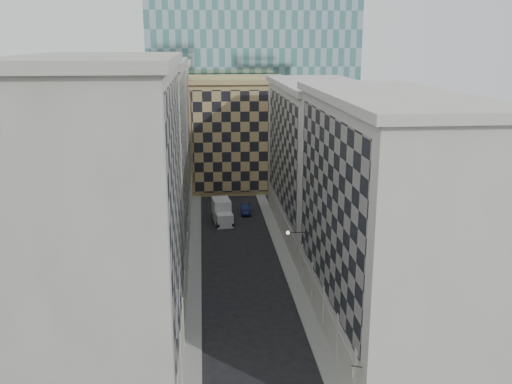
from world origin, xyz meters
TOP-DOWN VIEW (x-y plane):
  - sidewalk_west at (-5.25, 30.00)m, footprint 1.50×100.00m
  - sidewalk_east at (5.25, 30.00)m, footprint 1.50×100.00m
  - bldg_left_a at (-10.88, 11.00)m, footprint 10.80×22.80m
  - bldg_left_b at (-10.88, 33.00)m, footprint 10.80×22.80m
  - bldg_left_c at (-10.88, 55.00)m, footprint 10.80×22.80m
  - bldg_right_a at (10.88, 15.00)m, footprint 10.80×26.80m
  - bldg_right_b at (10.89, 42.00)m, footprint 10.80×28.80m
  - tan_block at (2.00, 67.90)m, footprint 16.80×14.80m
  - church_tower at (0.00, 82.00)m, footprint 7.20×7.20m
  - flagpoles_left at (-5.90, 6.00)m, footprint 0.10×6.33m
  - bracket_lamp at (4.38, 24.00)m, footprint 1.98×0.36m
  - box_truck at (-1.52, 47.36)m, footprint 2.95×5.93m
  - dark_car at (2.07, 51.14)m, footprint 1.46×4.05m
  - shop_sign at (5.42, 3.00)m, footprint 0.69×0.60m

SIDE VIEW (x-z plane):
  - sidewalk_west at x=-5.25m, z-range 0.00..0.15m
  - sidewalk_east at x=5.25m, z-range 0.00..0.15m
  - dark_car at x=2.07m, z-range 0.00..1.33m
  - box_truck at x=-1.52m, z-range -0.20..2.93m
  - shop_sign at x=5.42m, z-range 3.49..4.19m
  - bracket_lamp at x=4.38m, z-range 6.02..6.38m
  - flagpoles_left at x=-5.90m, z-range 6.83..9.17m
  - tan_block at x=2.00m, z-range 0.04..18.84m
  - bldg_right_b at x=10.89m, z-range 0.00..19.70m
  - bldg_right_a at x=10.88m, z-range -0.03..20.67m
  - bldg_left_c at x=-10.88m, z-range -0.02..21.68m
  - bldg_left_b at x=-10.88m, z-range -0.03..22.67m
  - bldg_left_a at x=-10.88m, z-range -0.03..23.67m
  - church_tower at x=0.00m, z-range 1.20..52.70m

